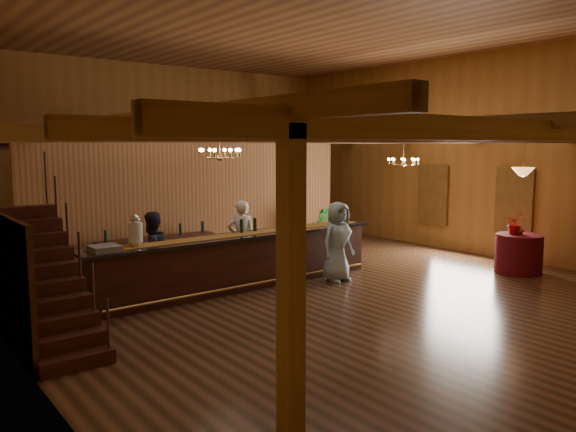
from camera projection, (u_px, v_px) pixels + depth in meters
floor at (298, 282)px, 12.47m from camera, size 14.00×14.00×0.00m
ceiling at (299, 26)px, 11.78m from camera, size 14.00×14.00×0.00m
wall_back at (159, 154)px, 17.62m from camera, size 12.00×0.10×5.50m
wall_right at (465, 155)px, 15.76m from camera, size 0.10×14.00×5.50m
beam_grid at (284, 135)px, 12.46m from camera, size 11.90×13.90×0.39m
support_posts at (313, 212)px, 11.88m from camera, size 9.20×10.20×3.20m
partition_wall at (200, 201)px, 14.72m from camera, size 9.00×0.18×3.10m
window_right_front at (514, 202)px, 14.63m from camera, size 0.12×1.05×1.75m
window_right_back at (433, 195)px, 16.67m from camera, size 0.12×1.05×1.75m
staircase at (47, 279)px, 8.46m from camera, size 1.00×2.80×2.00m
backroom_boxes at (174, 230)px, 16.54m from camera, size 4.10×0.60×1.10m
tasting_bar at (241, 261)px, 11.86m from camera, size 6.88×0.99×1.16m
beverage_dispenser at (135, 231)px, 10.38m from camera, size 0.26×0.26×0.60m
glass_rack_tray at (105, 248)px, 9.94m from camera, size 0.50×0.50×0.10m
raffle_drum at (343, 216)px, 13.54m from camera, size 0.34×0.24×0.30m
bar_bottle_0 at (241, 226)px, 11.94m from camera, size 0.07×0.07×0.30m
bar_bottle_1 at (255, 225)px, 12.16m from camera, size 0.07×0.07×0.30m
backbar_shelf at (158, 254)px, 13.56m from camera, size 2.91×0.51×0.81m
round_table at (519, 254)px, 13.27m from camera, size 1.07×1.07×0.92m
chandelier_left at (220, 153)px, 10.71m from camera, size 0.80×0.80×0.49m
chandelier_right at (403, 161)px, 15.02m from camera, size 0.80×0.80×0.77m
pendant_lamp at (523, 172)px, 13.02m from camera, size 0.52×0.52×0.90m
bartender at (241, 239)px, 12.85m from camera, size 0.76×0.65×1.77m
staff_second at (152, 253)px, 11.33m from camera, size 0.95×0.82×1.69m
guest at (338, 242)px, 12.41m from camera, size 0.90×0.62×1.78m
floor_plant at (320, 228)px, 16.14m from camera, size 0.88×0.81×1.29m
table_flowers at (514, 224)px, 13.21m from camera, size 0.49×0.43×0.51m
table_vase at (520, 227)px, 13.24m from camera, size 0.19×0.19×0.32m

